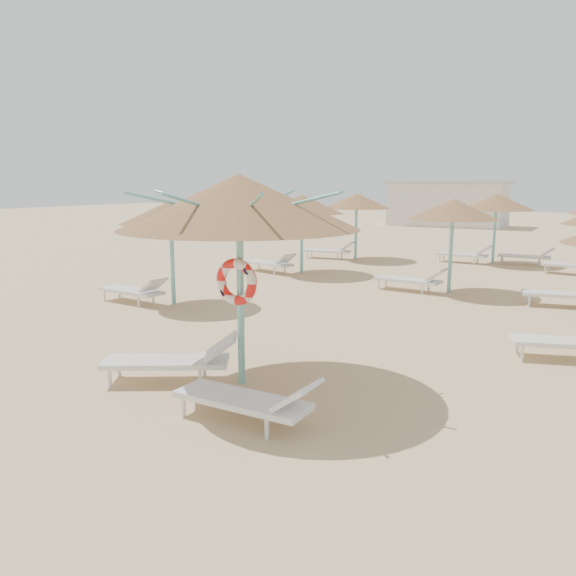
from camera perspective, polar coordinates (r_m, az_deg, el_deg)
The scene contains 6 objects.
ground at distance 8.71m, azimuth -5.13°, elevation -10.35°, with size 120.00×120.00×0.00m, color tan.
main_palapa at distance 8.47m, azimuth -5.00°, elevation 8.65°, with size 3.62×3.62×3.25m.
lounger_main_a at distance 9.13m, azimuth -11.41°, elevation -7.12°, with size 2.13×1.63×0.76m.
lounger_main_b at distance 7.44m, azimuth -3.85°, elevation -11.23°, with size 2.01×0.62×0.73m.
palapa_field at distance 17.32m, azimuth 18.01°, elevation 7.45°, with size 18.70×14.71×2.72m.
service_hut at distance 43.00m, azimuth 15.93°, elevation 8.27°, with size 8.40×4.40×3.25m.
Camera 1 is at (4.74, -6.61, 3.12)m, focal length 35.00 mm.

